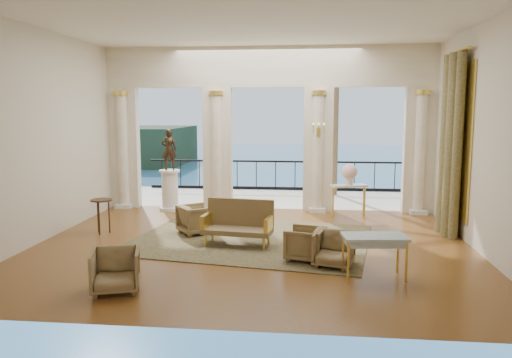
# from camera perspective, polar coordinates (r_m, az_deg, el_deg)

# --- Properties ---
(floor) EXTENTS (9.00, 9.00, 0.00)m
(floor) POSITION_cam_1_polar(r_m,az_deg,el_deg) (10.40, -0.49, -7.66)
(floor) COLOR #4E2B14
(floor) RESTS_ON ground
(room_walls) EXTENTS (9.00, 9.00, 9.00)m
(room_walls) POSITION_cam_1_polar(r_m,az_deg,el_deg) (8.91, -1.33, 8.46)
(room_walls) COLOR beige
(room_walls) RESTS_ON ground
(arcade) EXTENTS (9.00, 0.56, 4.50)m
(arcade) POSITION_cam_1_polar(r_m,az_deg,el_deg) (13.83, 1.31, 7.04)
(arcade) COLOR beige
(arcade) RESTS_ON ground
(terrace) EXTENTS (10.00, 3.60, 0.10)m
(terrace) POSITION_cam_1_polar(r_m,az_deg,el_deg) (16.05, 1.86, -2.30)
(terrace) COLOR beige
(terrace) RESTS_ON ground
(balustrade) EXTENTS (9.00, 0.06, 1.03)m
(balustrade) POSITION_cam_1_polar(r_m,az_deg,el_deg) (17.56, 2.25, 0.10)
(balustrade) COLOR black
(balustrade) RESTS_ON terrace
(palm_tree) EXTENTS (2.00, 2.00, 4.50)m
(palm_tree) POSITION_cam_1_polar(r_m,az_deg,el_deg) (16.63, 9.19, 12.29)
(palm_tree) COLOR #4C3823
(palm_tree) RESTS_ON terrace
(headland) EXTENTS (22.00, 18.00, 6.00)m
(headland) POSITION_cam_1_polar(r_m,az_deg,el_deg) (86.00, -15.24, 3.77)
(headland) COLOR black
(headland) RESTS_ON sea
(sea) EXTENTS (160.00, 160.00, 0.00)m
(sea) POSITION_cam_1_polar(r_m,az_deg,el_deg) (70.52, 5.06, 0.71)
(sea) COLOR #246997
(sea) RESTS_ON ground
(curtain) EXTENTS (0.33, 1.40, 4.09)m
(curtain) POSITION_cam_1_polar(r_m,az_deg,el_deg) (11.90, 21.37, 3.64)
(curtain) COLOR #4A4623
(curtain) RESTS_ON ground
(window_frame) EXTENTS (0.04, 1.60, 3.40)m
(window_frame) POSITION_cam_1_polar(r_m,az_deg,el_deg) (11.95, 22.26, 4.00)
(window_frame) COLOR gold
(window_frame) RESTS_ON room_walls
(wall_sconce) EXTENTS (0.30, 0.11, 0.33)m
(wall_sconce) POSITION_cam_1_polar(r_m,az_deg,el_deg) (13.48, 7.16, 5.44)
(wall_sconce) COLOR gold
(wall_sconce) RESTS_ON arcade
(rug) EXTENTS (5.48, 4.57, 0.02)m
(rug) POSITION_cam_1_polar(r_m,az_deg,el_deg) (10.90, -0.57, -6.89)
(rug) COLOR #2E371A
(rug) RESTS_ON ground
(armchair_a) EXTENTS (0.88, 0.85, 0.74)m
(armchair_a) POSITION_cam_1_polar(r_m,az_deg,el_deg) (8.11, -15.76, -9.80)
(armchair_a) COLOR #4B371F
(armchair_a) RESTS_ON ground
(armchair_b) EXTENTS (0.81, 0.78, 0.69)m
(armchair_b) POSITION_cam_1_polar(r_m,az_deg,el_deg) (9.13, 8.91, -7.74)
(armchair_b) COLOR #4B371F
(armchair_b) RESTS_ON ground
(armchair_c) EXTENTS (0.77, 0.80, 0.69)m
(armchair_c) POSITION_cam_1_polar(r_m,az_deg,el_deg) (9.42, 5.62, -7.19)
(armchair_c) COLOR #4B371F
(armchair_c) RESTS_ON ground
(armchair_d) EXTENTS (0.96, 0.97, 0.73)m
(armchair_d) POSITION_cam_1_polar(r_m,az_deg,el_deg) (11.41, -6.81, -4.43)
(armchair_d) COLOR #4B371F
(armchair_d) RESTS_ON ground
(settee) EXTENTS (1.49, 0.79, 0.94)m
(settee) POSITION_cam_1_polar(r_m,az_deg,el_deg) (10.40, -2.01, -5.02)
(settee) COLOR #4B371F
(settee) RESTS_ON ground
(game_table) EXTENTS (1.11, 0.69, 0.72)m
(game_table) POSITION_cam_1_polar(r_m,az_deg,el_deg) (8.60, 13.38, -6.77)
(game_table) COLOR #8CA6B4
(game_table) RESTS_ON ground
(pedestal) EXTENTS (0.62, 0.62, 1.13)m
(pedestal) POSITION_cam_1_polar(r_m,az_deg,el_deg) (14.17, -9.80, -1.33)
(pedestal) COLOR silver
(pedestal) RESTS_ON ground
(statue) EXTENTS (0.46, 0.34, 1.13)m
(statue) POSITION_cam_1_polar(r_m,az_deg,el_deg) (14.04, -9.91, 3.33)
(statue) COLOR #2E2114
(statue) RESTS_ON pedestal
(console_table) EXTENTS (0.97, 0.62, 0.86)m
(console_table) POSITION_cam_1_polar(r_m,az_deg,el_deg) (13.21, 10.56, -1.28)
(console_table) COLOR silver
(console_table) RESTS_ON ground
(urn) EXTENTS (0.41, 0.41, 0.55)m
(urn) POSITION_cam_1_polar(r_m,az_deg,el_deg) (13.15, 10.61, 0.70)
(urn) COLOR white
(urn) RESTS_ON console_table
(side_table) EXTENTS (0.49, 0.49, 0.79)m
(side_table) POSITION_cam_1_polar(r_m,az_deg,el_deg) (11.81, -17.24, -2.77)
(side_table) COLOR black
(side_table) RESTS_ON ground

